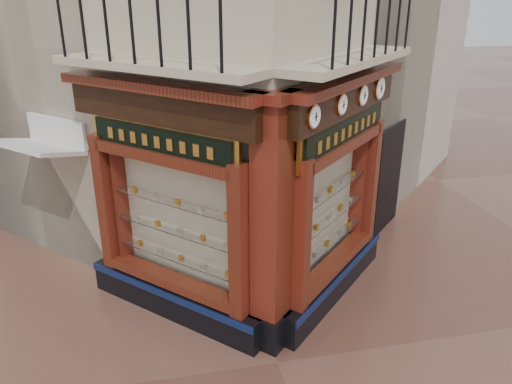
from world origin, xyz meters
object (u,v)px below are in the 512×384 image
object	(u,v)px
corner_pilaster	(271,232)
clock_a	(314,117)
clock_b	(342,105)
signboard_right	(346,131)
clock_d	(380,88)
clock_c	(363,95)
awning	(58,272)
signboard_left	(160,141)

from	to	relation	value
corner_pilaster	clock_a	xyz separation A→B (m)	(0.56, -0.05, 1.67)
clock_a	clock_b	world-z (taller)	clock_a
clock_b	signboard_right	xyz separation A→B (m)	(0.27, 0.43, -0.52)
clock_a	clock_d	world-z (taller)	clock_d
clock_c	clock_d	bearing A→B (deg)	0.00
clock_c	awning	distance (m)	6.72
clock_b	clock_c	distance (m)	0.82
clock_c	signboard_left	size ratio (longest dim) A/B	0.17
corner_pilaster	awning	bearing A→B (deg)	96.20
awning	signboard_left	world-z (taller)	signboard_left
corner_pilaster	clock_d	xyz separation A→B (m)	(2.32, 1.71, 1.67)
clock_b	signboard_right	bearing A→B (deg)	12.70
corner_pilaster	signboard_left	distance (m)	2.12
signboard_left	awning	bearing A→B (deg)	3.68
clock_a	awning	xyz separation A→B (m)	(-4.16, 2.95, -3.62)
clock_a	clock_b	xyz separation A→B (m)	(0.64, 0.64, -0.00)
corner_pilaster	clock_c	xyz separation A→B (m)	(1.78, 1.17, 1.67)
clock_a	clock_d	bearing A→B (deg)	0.00
signboard_right	signboard_left	bearing A→B (deg)	135.00
corner_pilaster	awning	size ratio (longest dim) A/B	2.51
awning	signboard_left	distance (m)	4.22
clock_d	signboard_left	xyz separation A→B (m)	(-3.78, -0.70, -0.52)
corner_pilaster	clock_b	world-z (taller)	corner_pilaster
clock_b	signboard_left	bearing A→B (deg)	125.90
corner_pilaster	signboard_left	world-z (taller)	corner_pilaster
awning	signboard_left	size ratio (longest dim) A/B	0.76
signboard_left	clock_b	bearing A→B (deg)	-144.10
corner_pilaster	signboard_left	size ratio (longest dim) A/B	1.92
clock_a	awning	world-z (taller)	clock_a
clock_b	awning	xyz separation A→B (m)	(-4.80, 2.31, -3.62)
corner_pilaster	clock_d	world-z (taller)	corner_pilaster
signboard_right	clock_a	bearing A→B (deg)	-175.46
clock_b	clock_c	size ratio (longest dim) A/B	0.95
clock_d	clock_c	bearing A→B (deg)	-180.00
clock_d	signboard_right	size ratio (longest dim) A/B	0.18
clock_b	signboard_right	world-z (taller)	clock_b
clock_d	signboard_right	world-z (taller)	clock_d
clock_d	awning	world-z (taller)	clock_d
corner_pilaster	clock_b	size ratio (longest dim) A/B	12.27
corner_pilaster	clock_d	size ratio (longest dim) A/B	9.80
clock_c	signboard_right	size ratio (longest dim) A/B	0.15
clock_b	awning	size ratio (longest dim) A/B	0.20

